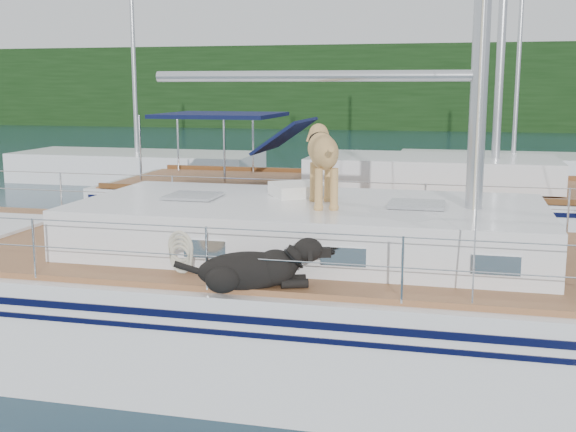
# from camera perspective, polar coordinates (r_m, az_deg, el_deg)

# --- Properties ---
(ground) EXTENTS (120.00, 120.00, 0.00)m
(ground) POSITION_cam_1_polar(r_m,az_deg,el_deg) (8.83, -3.52, -10.36)
(ground) COLOR black
(ground) RESTS_ON ground
(tree_line) EXTENTS (90.00, 3.00, 6.00)m
(tree_line) POSITION_cam_1_polar(r_m,az_deg,el_deg) (52.94, 11.23, 9.93)
(tree_line) COLOR black
(tree_line) RESTS_ON ground
(shore_bank) EXTENTS (92.00, 1.00, 1.20)m
(shore_bank) POSITION_cam_1_polar(r_m,az_deg,el_deg) (54.20, 11.20, 7.40)
(shore_bank) COLOR #595147
(shore_bank) RESTS_ON ground
(main_sailboat) EXTENTS (12.00, 3.99, 14.01)m
(main_sailboat) POSITION_cam_1_polar(r_m,az_deg,el_deg) (8.58, -2.96, -6.21)
(main_sailboat) COLOR white
(main_sailboat) RESTS_ON ground
(neighbor_sailboat) EXTENTS (11.00, 3.50, 13.30)m
(neighbor_sailboat) POSITION_cam_1_polar(r_m,az_deg,el_deg) (14.83, 6.99, 0.55)
(neighbor_sailboat) COLOR white
(neighbor_sailboat) RESTS_ON ground
(bg_boat_west) EXTENTS (8.00, 3.00, 11.65)m
(bg_boat_west) POSITION_cam_1_polar(r_m,az_deg,el_deg) (24.41, -11.80, 3.77)
(bg_boat_west) COLOR white
(bg_boat_west) RESTS_ON ground
(bg_boat_center) EXTENTS (7.20, 3.00, 11.65)m
(bg_boat_center) POSITION_cam_1_polar(r_m,az_deg,el_deg) (24.08, 17.31, 3.45)
(bg_boat_center) COLOR white
(bg_boat_center) RESTS_ON ground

